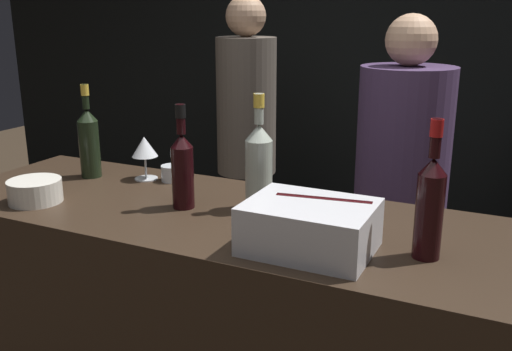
{
  "coord_description": "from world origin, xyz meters",
  "views": [
    {
      "loc": [
        0.7,
        -1.11,
        1.65
      ],
      "look_at": [
        0.0,
        0.36,
        1.18
      ],
      "focal_mm": 40.0,
      "sensor_mm": 36.0,
      "label": 1
    }
  ],
  "objects": [
    {
      "name": "red_wine_bottle_black_foil",
      "position": [
        -0.23,
        0.31,
        1.19
      ],
      "size": [
        0.07,
        0.07,
        0.32
      ],
      "color": "black",
      "rests_on": "bar_counter"
    },
    {
      "name": "wall_back_chalkboard",
      "position": [
        0.0,
        2.43,
        1.4
      ],
      "size": [
        6.4,
        0.06,
        2.8
      ],
      "color": "black",
      "rests_on": "ground_plane"
    },
    {
      "name": "red_wine_bottle_tall",
      "position": [
        0.52,
        0.25,
        1.2
      ],
      "size": [
        0.07,
        0.07,
        0.35
      ],
      "color": "black",
      "rests_on": "bar_counter"
    },
    {
      "name": "rose_wine_bottle",
      "position": [
        -0.01,
        0.4,
        1.2
      ],
      "size": [
        0.08,
        0.08,
        0.36
      ],
      "color": "#9EA899",
      "rests_on": "bar_counter"
    },
    {
      "name": "champagne_bottle",
      "position": [
        -0.72,
        0.46,
        1.2
      ],
      "size": [
        0.07,
        0.07,
        0.34
      ],
      "color": "black",
      "rests_on": "bar_counter"
    },
    {
      "name": "bowl_white",
      "position": [
        -0.69,
        0.15,
        1.1
      ],
      "size": [
        0.17,
        0.17,
        0.07
      ],
      "color": "silver",
      "rests_on": "bar_counter"
    },
    {
      "name": "ice_bin_with_bottles",
      "position": [
        0.24,
        0.17,
        1.13
      ],
      "size": [
        0.32,
        0.25,
        0.13
      ],
      "color": "silver",
      "rests_on": "bar_counter"
    },
    {
      "name": "wine_glass",
      "position": [
        -0.52,
        0.52,
        1.17
      ],
      "size": [
        0.09,
        0.09,
        0.16
      ],
      "color": "silver",
      "rests_on": "bar_counter"
    },
    {
      "name": "person_in_hoodie",
      "position": [
        -0.66,
        1.61,
        0.98
      ],
      "size": [
        0.32,
        0.32,
        1.73
      ],
      "rotation": [
        0.0,
        0.0,
        1.03
      ],
      "color": "black",
      "rests_on": "ground_plane"
    },
    {
      "name": "candle_votive",
      "position": [
        -0.42,
        0.54,
        1.09
      ],
      "size": [
        0.08,
        0.08,
        0.06
      ],
      "color": "silver",
      "rests_on": "bar_counter"
    },
    {
      "name": "person_grey_polo",
      "position": [
        0.25,
        1.29,
        0.9
      ],
      "size": [
        0.4,
        0.4,
        1.64
      ],
      "rotation": [
        0.0,
        0.0,
        1.83
      ],
      "color": "black",
      "rests_on": "ground_plane"
    }
  ]
}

